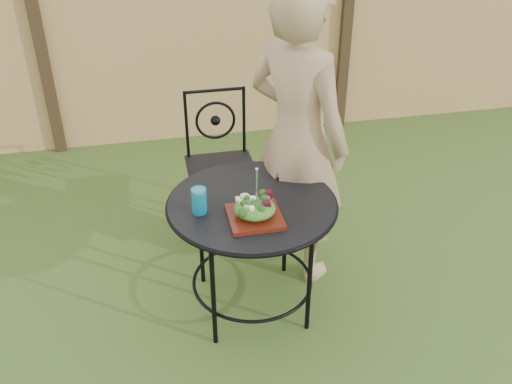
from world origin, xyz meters
TOP-DOWN VIEW (x-y plane):
  - ground at (0.00, 0.00)m, footprint 60.00×60.00m
  - fence at (-0.00, 2.19)m, footprint 8.00×0.12m
  - patio_table at (-0.03, -0.15)m, footprint 0.92×0.92m
  - patio_chair at (-0.06, 0.77)m, footprint 0.46×0.46m
  - diner at (0.30, 0.17)m, footprint 0.75×0.79m
  - salad_plate at (-0.04, -0.31)m, footprint 0.27×0.27m
  - salad at (-0.04, -0.31)m, footprint 0.21×0.21m
  - fork at (-0.03, -0.31)m, footprint 0.01×0.01m
  - drinking_glass at (-0.31, -0.19)m, footprint 0.08×0.08m

SIDE VIEW (x-z plane):
  - ground at x=0.00m, z-range 0.00..0.00m
  - patio_chair at x=-0.06m, z-range 0.03..0.98m
  - patio_table at x=-0.03m, z-range 0.22..0.95m
  - salad_plate at x=-0.04m, z-range 0.72..0.75m
  - salad at x=-0.04m, z-range 0.75..0.83m
  - drinking_glass at x=-0.31m, z-range 0.72..0.86m
  - diner at x=0.30m, z-range 0.00..1.81m
  - fork at x=-0.03m, z-range 0.83..1.01m
  - fence at x=0.00m, z-range 0.00..1.90m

